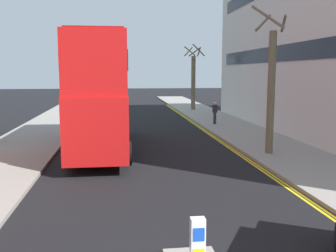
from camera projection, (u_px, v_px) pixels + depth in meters
The scene contains 9 objects.
sidewalk_right at pixel (263, 142), 21.36m from camera, with size 4.00×80.00×0.14m, color gray.
sidewalk_left at pixel (21, 148), 19.72m from camera, with size 4.00×80.00×0.14m, color gray.
kerb_line_outer at pixel (238, 152), 19.14m from camera, with size 0.10×56.00×0.01m, color yellow.
kerb_line_inner at pixel (235, 152), 19.12m from camera, with size 0.10×56.00×0.01m, color yellow.
keep_left_bollard at pixel (198, 248), 7.36m from camera, with size 0.36×0.28×1.11m.
double_decker_bus_away at pixel (101, 91), 19.23m from camera, with size 2.82×10.82×5.64m.
pedestrian_far at pixel (215, 113), 28.37m from camera, with size 0.34×0.22×1.62m.
street_tree_near at pixel (193, 80), 38.95m from camera, with size 2.09×2.09×6.55m.
street_tree_mid at pixel (271, 87), 17.86m from camera, with size 1.72×1.98×6.78m.
Camera 1 is at (-1.45, -4.18, 3.95)m, focal length 41.10 mm.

